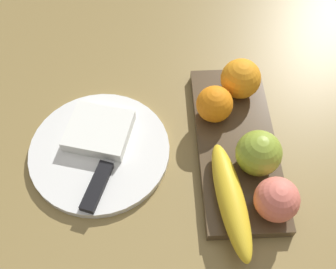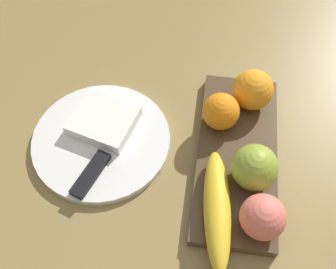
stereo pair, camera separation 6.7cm
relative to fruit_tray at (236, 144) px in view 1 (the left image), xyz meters
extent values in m
plane|color=olive|center=(-0.01, -0.01, -0.01)|extent=(2.40, 2.40, 0.00)
cube|color=#4D3B26|center=(0.00, 0.00, 0.00)|extent=(0.33, 0.14, 0.02)
sphere|color=#8DA733|center=(-0.05, -0.02, 0.05)|extent=(0.07, 0.07, 0.07)
ellipsoid|color=yellow|center=(-0.12, 0.03, 0.03)|extent=(0.20, 0.06, 0.04)
sphere|color=orange|center=(0.11, -0.02, 0.05)|extent=(0.07, 0.07, 0.07)
sphere|color=orange|center=(0.06, 0.04, 0.04)|extent=(0.07, 0.07, 0.07)
sphere|color=#EB7362|center=(-0.13, -0.04, 0.04)|extent=(0.07, 0.07, 0.07)
cylinder|color=white|center=(0.00, 0.24, 0.00)|extent=(0.25, 0.25, 0.01)
cube|color=white|center=(0.03, 0.24, 0.01)|extent=(0.12, 0.13, 0.02)
cube|color=silver|center=(-0.02, 0.22, 0.00)|extent=(0.15, 0.07, 0.00)
cube|color=black|center=(-0.07, 0.24, 0.01)|extent=(0.09, 0.05, 0.01)
camera|label=1|loc=(-0.37, 0.14, 0.60)|focal=43.10mm
camera|label=2|loc=(-0.36, 0.07, 0.60)|focal=43.10mm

